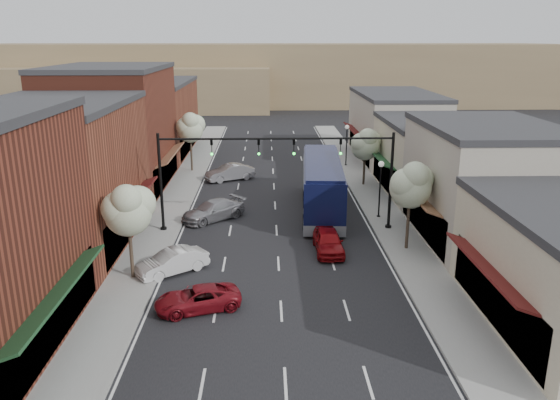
{
  "coord_description": "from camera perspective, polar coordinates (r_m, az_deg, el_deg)",
  "views": [
    {
      "loc": [
        -0.7,
        -28.63,
        13.15
      ],
      "look_at": [
        0.25,
        8.17,
        2.2
      ],
      "focal_mm": 35.0,
      "sensor_mm": 36.0,
      "label": 1
    }
  ],
  "objects": [
    {
      "name": "bldg_right_midfar",
      "position": [
        49.81,
        15.4,
        4.41
      ],
      "size": [
        9.14,
        12.1,
        6.4
      ],
      "color": "beige",
      "rests_on": "ground"
    },
    {
      "name": "bldg_left_far",
      "position": [
        66.64,
        -13.32,
        8.38
      ],
      "size": [
        10.14,
        18.1,
        8.4
      ],
      "color": "brown",
      "rests_on": "ground"
    },
    {
      "name": "red_hatchback",
      "position": [
        34.94,
        5.07,
        -4.32
      ],
      "size": [
        1.82,
        4.34,
        1.47
      ],
      "primitive_type": "imported",
      "rotation": [
        0.0,
        0.0,
        0.02
      ],
      "color": "maroon",
      "rests_on": "ground"
    },
    {
      "name": "sidewalk_left",
      "position": [
        49.51,
        -10.38,
        0.98
      ],
      "size": [
        2.8,
        73.0,
        0.15
      ],
      "primitive_type": "cube",
      "color": "gray",
      "rests_on": "ground"
    },
    {
      "name": "curb_right",
      "position": [
        49.51,
        7.52,
        1.11
      ],
      "size": [
        0.25,
        73.0,
        0.17
      ],
      "primitive_type": "cube",
      "color": "gray",
      "rests_on": "ground"
    },
    {
      "name": "sidewalk_right",
      "position": [
        49.75,
        9.11,
        1.12
      ],
      "size": [
        2.8,
        73.0,
        0.15
      ],
      "primitive_type": "cube",
      "color": "gray",
      "rests_on": "ground"
    },
    {
      "name": "curb_left",
      "position": [
        49.31,
        -8.77,
        0.99
      ],
      "size": [
        0.25,
        73.0,
        0.17
      ],
      "primitive_type": "cube",
      "color": "gray",
      "rests_on": "ground"
    },
    {
      "name": "parked_car_a",
      "position": [
        28.11,
        -8.62,
        -10.16
      ],
      "size": [
        4.69,
        3.16,
        1.19
      ],
      "primitive_type": "imported",
      "rotation": [
        0.0,
        0.0,
        -1.27
      ],
      "color": "maroon",
      "rests_on": "ground"
    },
    {
      "name": "hill_near",
      "position": [
        109.75,
        -14.56,
        11.27
      ],
      "size": [
        50.0,
        20.0,
        8.0
      ],
      "primitive_type": "cube",
      "color": "#7A6647",
      "rests_on": "ground"
    },
    {
      "name": "parked_car_b",
      "position": [
        32.42,
        -11.2,
        -6.35
      ],
      "size": [
        4.28,
        3.71,
        1.39
      ],
      "primitive_type": "imported",
      "rotation": [
        0.0,
        0.0,
        -0.93
      ],
      "color": "silver",
      "rests_on": "ground"
    },
    {
      "name": "coach_bus",
      "position": [
        42.91,
        4.41,
        1.6
      ],
      "size": [
        3.81,
        13.5,
        4.07
      ],
      "rotation": [
        0.0,
        0.0,
        -0.07
      ],
      "color": "black",
      "rests_on": "ground"
    },
    {
      "name": "bldg_right_far",
      "position": [
        63.04,
        11.85,
        7.56
      ],
      "size": [
        9.14,
        16.1,
        7.4
      ],
      "color": "#A7A08F",
      "rests_on": "ground"
    },
    {
      "name": "lamp_post_far",
      "position": [
        58.16,
        6.99,
        6.4
      ],
      "size": [
        0.44,
        0.44,
        4.44
      ],
      "color": "black",
      "rests_on": "ground"
    },
    {
      "name": "signal_mast_right",
      "position": [
        38.14,
        8.11,
        3.48
      ],
      "size": [
        8.22,
        0.46,
        7.0
      ],
      "color": "black",
      "rests_on": "ground"
    },
    {
      "name": "bldg_left_midfar",
      "position": [
        51.07,
        -16.97,
        7.13
      ],
      "size": [
        10.14,
        14.1,
        10.9
      ],
      "color": "maroon",
      "rests_on": "ground"
    },
    {
      "name": "tree_right_near",
      "position": [
        34.91,
        13.59,
        1.66
      ],
      "size": [
        2.85,
        2.65,
        5.95
      ],
      "color": "#47382B",
      "rests_on": "ground"
    },
    {
      "name": "parked_car_e",
      "position": [
        52.61,
        -5.26,
        2.89
      ],
      "size": [
        4.91,
        3.57,
        1.54
      ],
      "primitive_type": "imported",
      "rotation": [
        0.0,
        0.0,
        -1.1
      ],
      "color": "#98979C",
      "rests_on": "ground"
    },
    {
      "name": "tree_left_near",
      "position": [
        30.87,
        -15.58,
        -0.87
      ],
      "size": [
        2.85,
        2.65,
        5.69
      ],
      "color": "#47382B",
      "rests_on": "ground"
    },
    {
      "name": "tree_right_far",
      "position": [
        50.25,
        8.96,
        5.86
      ],
      "size": [
        2.85,
        2.65,
        5.43
      ],
      "color": "#47382B",
      "rests_on": "ground"
    },
    {
      "name": "hill_far",
      "position": [
        118.85,
        -1.17,
        13.12
      ],
      "size": [
        120.0,
        30.0,
        12.0
      ],
      "primitive_type": "cube",
      "color": "#7A6647",
      "rests_on": "ground"
    },
    {
      "name": "parked_car_c",
      "position": [
        41.23,
        -7.0,
        -1.09
      ],
      "size": [
        5.19,
        4.85,
        1.47
      ],
      "primitive_type": "imported",
      "rotation": [
        0.0,
        0.0,
        -0.87
      ],
      "color": "gray",
      "rests_on": "ground"
    },
    {
      "name": "bldg_right_midnear",
      "position": [
        38.63,
        20.49,
        1.66
      ],
      "size": [
        9.14,
        12.1,
        7.9
      ],
      "color": "#A7A08F",
      "rests_on": "ground"
    },
    {
      "name": "lamp_post_near",
      "position": [
        41.31,
        10.44,
        2.07
      ],
      "size": [
        0.44,
        0.44,
        4.44
      ],
      "color": "black",
      "rests_on": "ground"
    },
    {
      "name": "bldg_left_midnear",
      "position": [
        38.14,
        -22.24,
        2.45
      ],
      "size": [
        10.14,
        14.1,
        9.4
      ],
      "color": "brown",
      "rests_on": "ground"
    },
    {
      "name": "tree_left_far",
      "position": [
        55.75,
        -9.33,
        7.53
      ],
      "size": [
        2.85,
        2.65,
        6.13
      ],
      "color": "#47382B",
      "rests_on": "ground"
    },
    {
      "name": "signal_mast_left",
      "position": [
        37.93,
        -8.92,
        3.37
      ],
      "size": [
        8.22,
        0.46,
        7.0
      ],
      "color": "black",
      "rests_on": "ground"
    },
    {
      "name": "ground",
      "position": [
        31.51,
        -0.08,
        -8.1
      ],
      "size": [
        160.0,
        160.0,
        0.0
      ],
      "primitive_type": "plane",
      "color": "black",
      "rests_on": "ground"
    }
  ]
}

